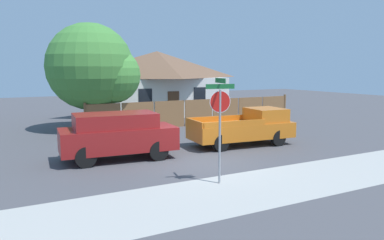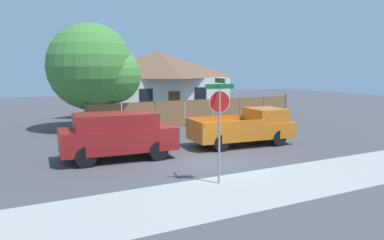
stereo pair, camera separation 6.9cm
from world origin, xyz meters
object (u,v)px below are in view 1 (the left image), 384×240
object	(u,v)px
orange_pickup	(246,127)
stop_sign	(220,113)
house	(157,82)
oak_tree	(95,69)
red_suv	(118,134)

from	to	relation	value
orange_pickup	stop_sign	size ratio (longest dim) A/B	1.52
house	oak_tree	distance (m)	8.32
oak_tree	house	bearing A→B (deg)	41.02
oak_tree	red_suv	distance (m)	8.30
stop_sign	house	bearing A→B (deg)	84.65
house	stop_sign	world-z (taller)	house
house	orange_pickup	xyz separation A→B (m)	(-1.03, -13.24, -1.75)
oak_tree	stop_sign	size ratio (longest dim) A/B	1.88
oak_tree	orange_pickup	distance (m)	9.80
house	oak_tree	xyz separation A→B (m)	(-6.23, -5.42, 1.04)
orange_pickup	stop_sign	distance (m)	6.49
orange_pickup	stop_sign	xyz separation A→B (m)	(-4.36, -4.59, 1.42)
oak_tree	red_suv	bearing A→B (deg)	-97.72
orange_pickup	stop_sign	bearing A→B (deg)	-128.50
house	oak_tree	size ratio (longest dim) A/B	1.67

